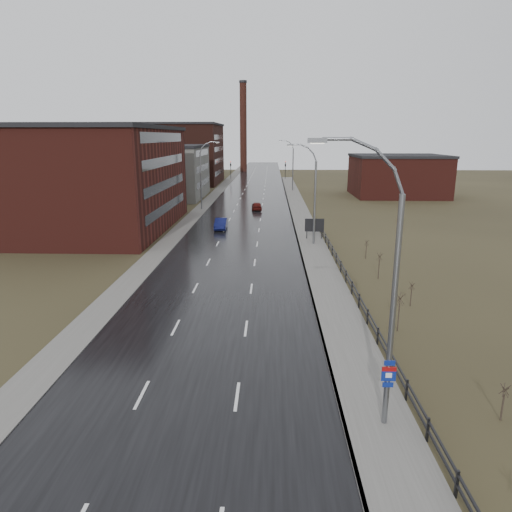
# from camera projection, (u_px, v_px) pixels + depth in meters

# --- Properties ---
(ground) EXTENTS (320.00, 320.00, 0.00)m
(ground) POSITION_uv_depth(u_px,v_px,m) (172.00, 452.00, 18.03)
(ground) COLOR #2D2819
(ground) RESTS_ON ground
(road) EXTENTS (14.00, 300.00, 0.06)m
(road) POSITION_uv_depth(u_px,v_px,m) (248.00, 211.00, 76.03)
(road) COLOR black
(road) RESTS_ON ground
(sidewalk_right) EXTENTS (3.20, 180.00, 0.18)m
(sidewalk_right) POSITION_uv_depth(u_px,v_px,m) (312.00, 246.00, 51.58)
(sidewalk_right) COLOR #595651
(sidewalk_right) RESTS_ON ground
(curb_right) EXTENTS (0.16, 180.00, 0.18)m
(curb_right) POSITION_uv_depth(u_px,v_px,m) (299.00, 246.00, 51.62)
(curb_right) COLOR slate
(curb_right) RESTS_ON ground
(sidewalk_left) EXTENTS (2.40, 260.00, 0.12)m
(sidewalk_left) POSITION_uv_depth(u_px,v_px,m) (199.00, 211.00, 76.28)
(sidewalk_left) COLOR #595651
(sidewalk_left) RESTS_ON ground
(warehouse_near) EXTENTS (22.44, 28.56, 13.50)m
(warehouse_near) POSITION_uv_depth(u_px,v_px,m) (84.00, 178.00, 60.48)
(warehouse_near) COLOR #471914
(warehouse_near) RESTS_ON ground
(warehouse_mid) EXTENTS (16.32, 20.40, 10.50)m
(warehouse_mid) POSITION_uv_depth(u_px,v_px,m) (164.00, 171.00, 92.67)
(warehouse_mid) COLOR slate
(warehouse_mid) RESTS_ON ground
(warehouse_far) EXTENTS (26.52, 24.48, 15.50)m
(warehouse_far) POSITION_uv_depth(u_px,v_px,m) (170.00, 154.00, 121.20)
(warehouse_far) COLOR #331611
(warehouse_far) RESTS_ON ground
(building_right) EXTENTS (18.36, 16.32, 8.50)m
(building_right) POSITION_uv_depth(u_px,v_px,m) (397.00, 175.00, 95.27)
(building_right) COLOR #471914
(building_right) RESTS_ON ground
(smokestack) EXTENTS (2.70, 2.70, 30.70)m
(smokestack) POSITION_uv_depth(u_px,v_px,m) (243.00, 127.00, 159.31)
(smokestack) COLOR #331611
(smokestack) RESTS_ON ground
(streetlight_main) EXTENTS (3.91, 0.29, 12.11)m
(streetlight_main) POSITION_uv_depth(u_px,v_px,m) (386.00, 293.00, 18.16)
(streetlight_main) COLOR slate
(streetlight_main) RESTS_ON ground
(streetlight_right_mid) EXTENTS (3.36, 0.28, 11.35)m
(streetlight_right_mid) POSITION_uv_depth(u_px,v_px,m) (312.00, 194.00, 51.09)
(streetlight_right_mid) COLOR slate
(streetlight_right_mid) RESTS_ON ground
(streetlight_left) EXTENTS (3.36, 0.28, 11.35)m
(streetlight_left) POSITION_uv_depth(u_px,v_px,m) (203.00, 175.00, 76.73)
(streetlight_left) COLOR slate
(streetlight_left) RESTS_ON ground
(streetlight_right_far) EXTENTS (3.36, 0.28, 11.35)m
(streetlight_right_far) POSITION_uv_depth(u_px,v_px,m) (292.00, 165.00, 103.29)
(streetlight_right_far) COLOR slate
(streetlight_right_far) RESTS_ON ground
(guardrail) EXTENTS (0.10, 53.05, 1.10)m
(guardrail) POSITION_uv_depth(u_px,v_px,m) (354.00, 289.00, 35.23)
(guardrail) COLOR black
(guardrail) RESTS_ON ground
(shrub_b) EXTENTS (0.42, 0.44, 1.74)m
(shrub_b) POSITION_uv_depth(u_px,v_px,m) (503.00, 402.00, 19.85)
(shrub_b) COLOR #382D23
(shrub_b) RESTS_ON ground
(shrub_c) EXTENTS (0.61, 0.64, 2.58)m
(shrub_c) POSITION_uv_depth(u_px,v_px,m) (399.00, 311.00, 28.92)
(shrub_c) COLOR #382D23
(shrub_c) RESTS_ON ground
(shrub_d) EXTENTS (0.45, 0.47, 1.85)m
(shrub_d) POSITION_uv_depth(u_px,v_px,m) (411.00, 294.00, 33.32)
(shrub_d) COLOR #382D23
(shrub_d) RESTS_ON ground
(shrub_e) EXTENTS (0.55, 0.58, 2.34)m
(shrub_e) POSITION_uv_depth(u_px,v_px,m) (379.00, 265.00, 39.75)
(shrub_e) COLOR #382D23
(shrub_e) RESTS_ON ground
(shrub_f) EXTENTS (0.47, 0.50, 1.98)m
(shrub_f) POSITION_uv_depth(u_px,v_px,m) (366.00, 249.00, 46.36)
(shrub_f) COLOR #382D23
(shrub_f) RESTS_ON ground
(billboard) EXTENTS (2.29, 0.17, 2.62)m
(billboard) POSITION_uv_depth(u_px,v_px,m) (314.00, 226.00, 54.64)
(billboard) COLOR black
(billboard) RESTS_ON ground
(traffic_light_left) EXTENTS (0.58, 2.73, 5.30)m
(traffic_light_left) POSITION_uv_depth(u_px,v_px,m) (231.00, 163.00, 133.13)
(traffic_light_left) COLOR black
(traffic_light_left) RESTS_ON ground
(traffic_light_right) EXTENTS (0.58, 2.73, 5.30)m
(traffic_light_right) POSITION_uv_depth(u_px,v_px,m) (285.00, 163.00, 132.63)
(traffic_light_right) COLOR black
(traffic_light_right) RESTS_ON ground
(car_near) EXTENTS (1.68, 4.49, 1.47)m
(car_near) POSITION_uv_depth(u_px,v_px,m) (221.00, 224.00, 61.19)
(car_near) COLOR #0D1245
(car_near) RESTS_ON ground
(car_far) EXTENTS (1.93, 4.16, 1.38)m
(car_far) POSITION_uv_depth(u_px,v_px,m) (257.00, 206.00, 77.20)
(car_far) COLOR #4E100D
(car_far) RESTS_ON ground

